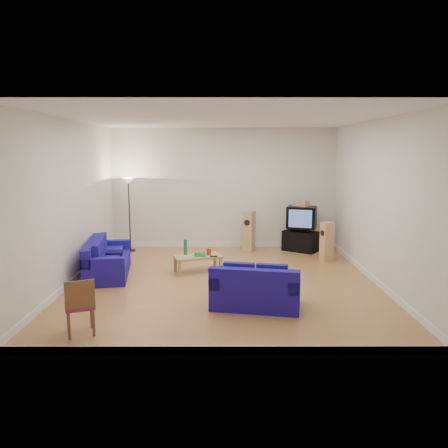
{
  "coord_description": "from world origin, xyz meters",
  "views": [
    {
      "loc": [
        -0.01,
        -8.49,
        2.58
      ],
      "look_at": [
        0.0,
        0.4,
        1.1
      ],
      "focal_mm": 35.0,
      "sensor_mm": 36.0,
      "label": 1
    }
  ],
  "objects_px": {
    "sofa_loveseat": "(256,291)",
    "coffee_table": "(198,258)",
    "sofa_three_seat": "(106,262)",
    "tv_stand": "(300,241)",
    "television": "(302,217)"
  },
  "relations": [
    {
      "from": "sofa_three_seat",
      "to": "tv_stand",
      "type": "distance_m",
      "value": 5.03
    },
    {
      "from": "sofa_loveseat",
      "to": "tv_stand",
      "type": "xyz_separation_m",
      "value": [
        1.48,
        4.2,
        -0.01
      ]
    },
    {
      "from": "tv_stand",
      "to": "television",
      "type": "height_order",
      "value": "television"
    },
    {
      "from": "coffee_table",
      "to": "television",
      "type": "height_order",
      "value": "television"
    },
    {
      "from": "sofa_loveseat",
      "to": "coffee_table",
      "type": "height_order",
      "value": "sofa_loveseat"
    },
    {
      "from": "sofa_loveseat",
      "to": "coffee_table",
      "type": "xyz_separation_m",
      "value": [
        -1.09,
        2.17,
        0.04
      ]
    },
    {
      "from": "tv_stand",
      "to": "sofa_three_seat",
      "type": "bearing_deg",
      "value": -118.43
    },
    {
      "from": "tv_stand",
      "to": "television",
      "type": "bearing_deg",
      "value": -10.71
    },
    {
      "from": "sofa_loveseat",
      "to": "tv_stand",
      "type": "relative_size",
      "value": 1.83
    },
    {
      "from": "sofa_three_seat",
      "to": "tv_stand",
      "type": "xyz_separation_m",
      "value": [
        4.51,
        2.24,
        -0.01
      ]
    },
    {
      "from": "sofa_three_seat",
      "to": "tv_stand",
      "type": "height_order",
      "value": "sofa_three_seat"
    },
    {
      "from": "sofa_loveseat",
      "to": "television",
      "type": "relative_size",
      "value": 1.85
    },
    {
      "from": "sofa_three_seat",
      "to": "coffee_table",
      "type": "bearing_deg",
      "value": 87.36
    },
    {
      "from": "tv_stand",
      "to": "coffee_table",
      "type": "bearing_deg",
      "value": -106.53
    },
    {
      "from": "sofa_loveseat",
      "to": "coffee_table",
      "type": "bearing_deg",
      "value": 127.62
    }
  ]
}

